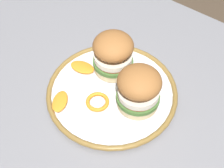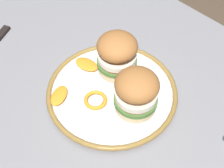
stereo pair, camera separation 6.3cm
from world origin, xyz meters
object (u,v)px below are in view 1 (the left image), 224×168
sandwich_half_left (113,53)px  sandwich_half_right (139,89)px  dining_table (107,138)px  dinner_plate (112,92)px

sandwich_half_left → sandwich_half_right: bearing=154.5°
dining_table → dinner_plate: dinner_plate is taller
dinner_plate → sandwich_half_right: sandwich_half_right is taller
dinner_plate → sandwich_half_right: 0.09m
sandwich_half_left → sandwich_half_right: same height
sandwich_half_left → sandwich_half_right: 0.11m
dinner_plate → sandwich_half_right: size_ratio=2.83×
dining_table → dinner_plate: (0.02, -0.05, 0.12)m
sandwich_half_right → dinner_plate: bearing=4.3°
sandwich_half_left → dinner_plate: bearing=124.6°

